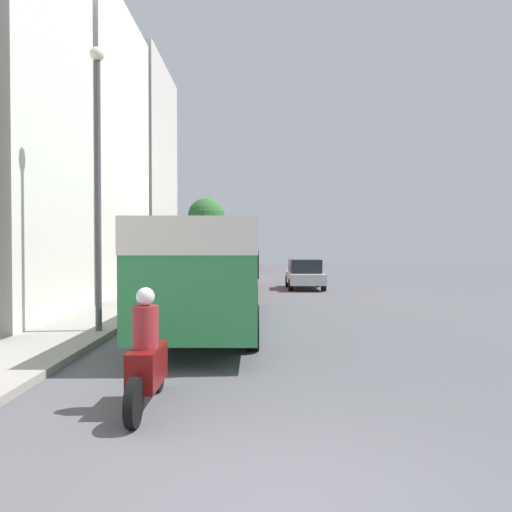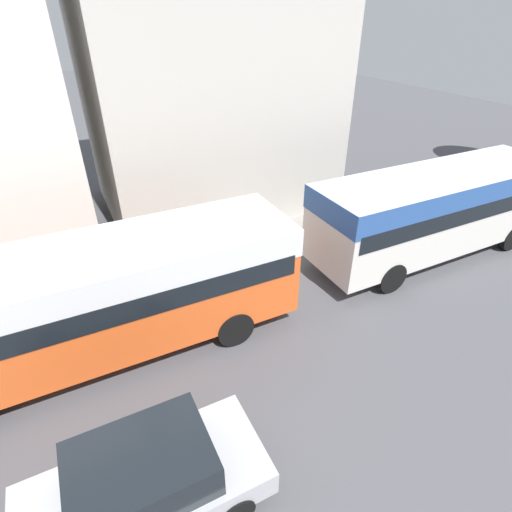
{
  "view_description": "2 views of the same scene",
  "coord_description": "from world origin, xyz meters",
  "px_view_note": "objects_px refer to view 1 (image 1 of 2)",
  "views": [
    {
      "loc": [
        -0.34,
        -4.41,
        2.31
      ],
      "look_at": [
        -0.3,
        30.15,
        1.61
      ],
      "focal_mm": 35.0,
      "sensor_mm": 36.0,
      "label": 1
    },
    {
      "loc": [
        6.34,
        22.31,
        7.54
      ],
      "look_at": [
        -1.69,
        26.35,
        1.92
      ],
      "focal_mm": 28.0,
      "sensor_mm": 36.0,
      "label": 2
    }
  ],
  "objects_px": {
    "bus_rear": "(243,249)",
    "motorcycle_behind_lead": "(146,360)",
    "car_crossing": "(304,274)",
    "bus_following": "(225,253)",
    "bus_third_in_line": "(235,251)",
    "pedestrian_near_curb": "(204,260)",
    "bus_lead": "(214,261)"
  },
  "relations": [
    {
      "from": "bus_rear",
      "to": "motorcycle_behind_lead",
      "type": "distance_m",
      "value": 43.66
    },
    {
      "from": "motorcycle_behind_lead",
      "to": "car_crossing",
      "type": "relative_size",
      "value": 0.55
    },
    {
      "from": "bus_rear",
      "to": "car_crossing",
      "type": "distance_m",
      "value": 24.31
    },
    {
      "from": "bus_following",
      "to": "bus_third_in_line",
      "type": "xyz_separation_m",
      "value": [
        0.07,
        11.05,
        0.0
      ]
    },
    {
      "from": "motorcycle_behind_lead",
      "to": "bus_rear",
      "type": "bearing_deg",
      "value": 89.57
    },
    {
      "from": "bus_rear",
      "to": "pedestrian_near_curb",
      "type": "distance_m",
      "value": 8.2
    },
    {
      "from": "car_crossing",
      "to": "bus_rear",
      "type": "bearing_deg",
      "value": 99.09
    },
    {
      "from": "bus_lead",
      "to": "car_crossing",
      "type": "xyz_separation_m",
      "value": [
        3.83,
        12.16,
        -1.05
      ]
    },
    {
      "from": "car_crossing",
      "to": "pedestrian_near_curb",
      "type": "height_order",
      "value": "pedestrian_near_curb"
    },
    {
      "from": "pedestrian_near_curb",
      "to": "car_crossing",
      "type": "bearing_deg",
      "value": -66.86
    },
    {
      "from": "bus_following",
      "to": "car_crossing",
      "type": "xyz_separation_m",
      "value": [
        4.25,
        -0.0,
        -1.12
      ]
    },
    {
      "from": "bus_lead",
      "to": "motorcycle_behind_lead",
      "type": "relative_size",
      "value": 5.14
    },
    {
      "from": "car_crossing",
      "to": "pedestrian_near_curb",
      "type": "distance_m",
      "value": 17.93
    },
    {
      "from": "bus_lead",
      "to": "bus_third_in_line",
      "type": "xyz_separation_m",
      "value": [
        -0.35,
        23.22,
        0.08
      ]
    },
    {
      "from": "bus_lead",
      "to": "bus_following",
      "type": "bearing_deg",
      "value": 91.98
    },
    {
      "from": "bus_third_in_line",
      "to": "motorcycle_behind_lead",
      "type": "bearing_deg",
      "value": -89.97
    },
    {
      "from": "bus_lead",
      "to": "bus_third_in_line",
      "type": "height_order",
      "value": "bus_third_in_line"
    },
    {
      "from": "bus_lead",
      "to": "pedestrian_near_curb",
      "type": "relative_size",
      "value": 6.35
    },
    {
      "from": "motorcycle_behind_lead",
      "to": "car_crossing",
      "type": "distance_m",
      "value": 20.09
    },
    {
      "from": "bus_third_in_line",
      "to": "pedestrian_near_curb",
      "type": "relative_size",
      "value": 5.06
    },
    {
      "from": "bus_third_in_line",
      "to": "bus_rear",
      "type": "relative_size",
      "value": 0.9
    },
    {
      "from": "motorcycle_behind_lead",
      "to": "bus_third_in_line",
      "type": "bearing_deg",
      "value": 90.03
    },
    {
      "from": "bus_lead",
      "to": "car_crossing",
      "type": "distance_m",
      "value": 12.79
    },
    {
      "from": "bus_rear",
      "to": "car_crossing",
      "type": "xyz_separation_m",
      "value": [
        3.84,
        -23.98,
        -1.2
      ]
    },
    {
      "from": "bus_third_in_line",
      "to": "bus_rear",
      "type": "distance_m",
      "value": 12.93
    },
    {
      "from": "bus_following",
      "to": "bus_rear",
      "type": "bearing_deg",
      "value": 89.0
    },
    {
      "from": "bus_following",
      "to": "bus_rear",
      "type": "distance_m",
      "value": 23.98
    },
    {
      "from": "bus_lead",
      "to": "bus_rear",
      "type": "bearing_deg",
      "value": 90.01
    },
    {
      "from": "bus_third_in_line",
      "to": "pedestrian_near_curb",
      "type": "distance_m",
      "value": 6.2
    },
    {
      "from": "bus_rear",
      "to": "bus_lead",
      "type": "bearing_deg",
      "value": -89.99
    },
    {
      "from": "bus_rear",
      "to": "bus_following",
      "type": "bearing_deg",
      "value": -91.0
    },
    {
      "from": "bus_lead",
      "to": "bus_rear",
      "type": "xyz_separation_m",
      "value": [
        -0.0,
        36.14,
        0.15
      ]
    }
  ]
}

